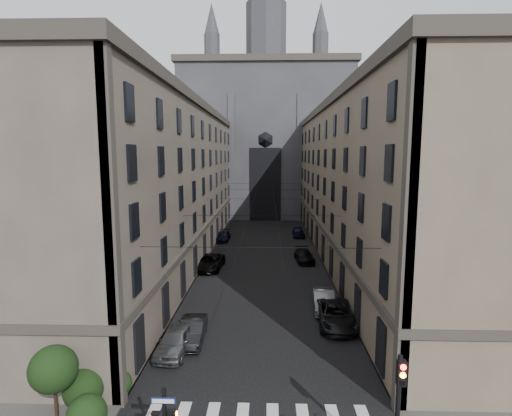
# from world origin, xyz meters

# --- Properties ---
(sidewalk_left) EXTENTS (7.00, 80.00, 0.15)m
(sidewalk_left) POSITION_xyz_m (-10.50, 36.00, 0.07)
(sidewalk_left) COLOR #383533
(sidewalk_left) RESTS_ON ground
(sidewalk_right) EXTENTS (7.00, 80.00, 0.15)m
(sidewalk_right) POSITION_xyz_m (10.50, 36.00, 0.07)
(sidewalk_right) COLOR #383533
(sidewalk_right) RESTS_ON ground
(building_left) EXTENTS (13.60, 60.60, 18.85)m
(building_left) POSITION_xyz_m (-13.44, 36.00, 9.34)
(building_left) COLOR #4B423A
(building_left) RESTS_ON ground
(building_right) EXTENTS (13.60, 60.60, 18.85)m
(building_right) POSITION_xyz_m (13.44, 36.00, 9.34)
(building_right) COLOR brown
(building_right) RESTS_ON ground
(gothic_tower) EXTENTS (35.00, 23.00, 58.00)m
(gothic_tower) POSITION_xyz_m (0.00, 74.96, 17.80)
(gothic_tower) COLOR #2D2D33
(gothic_tower) RESTS_ON ground
(traffic_light_right) EXTENTS (0.34, 0.50, 5.20)m
(traffic_light_right) POSITION_xyz_m (5.60, 1.92, 3.29)
(traffic_light_right) COLOR black
(traffic_light_right) RESTS_ON ground
(shrub_cluster) EXTENTS (3.90, 4.40, 3.90)m
(shrub_cluster) POSITION_xyz_m (-8.72, 5.01, 1.80)
(shrub_cluster) COLOR black
(shrub_cluster) RESTS_ON sidewalk_left
(tram_wires) EXTENTS (14.00, 60.00, 0.43)m
(tram_wires) POSITION_xyz_m (0.00, 35.63, 7.25)
(tram_wires) COLOR black
(tram_wires) RESTS_ON ground
(car_left_near) EXTENTS (2.37, 4.94, 1.63)m
(car_left_near) POSITION_xyz_m (-5.50, 11.91, 0.81)
(car_left_near) COLOR slate
(car_left_near) RESTS_ON ground
(car_left_midnear) EXTENTS (1.75, 4.68, 1.53)m
(car_left_midnear) POSITION_xyz_m (-4.72, 13.40, 0.76)
(car_left_midnear) COLOR black
(car_left_midnear) RESTS_ON ground
(car_left_midfar) EXTENTS (3.08, 5.97, 1.61)m
(car_left_midfar) POSITION_xyz_m (-6.01, 30.74, 0.81)
(car_left_midfar) COLOR black
(car_left_midfar) RESTS_ON ground
(car_left_far) EXTENTS (2.15, 4.85, 1.38)m
(car_left_far) POSITION_xyz_m (-6.20, 45.56, 0.69)
(car_left_far) COLOR black
(car_left_far) RESTS_ON ground
(car_right_near) EXTENTS (1.93, 4.99, 1.62)m
(car_right_near) POSITION_xyz_m (5.16, 19.38, 0.81)
(car_right_near) COLOR slate
(car_right_near) RESTS_ON ground
(car_right_midnear) EXTENTS (2.89, 5.97, 1.64)m
(car_right_midnear) POSITION_xyz_m (5.66, 16.36, 0.82)
(car_right_midnear) COLOR black
(car_right_midnear) RESTS_ON ground
(car_right_midfar) EXTENTS (2.39, 5.05, 1.42)m
(car_right_midfar) POSITION_xyz_m (4.88, 34.27, 0.71)
(car_right_midfar) COLOR black
(car_right_midfar) RESTS_ON ground
(car_right_far) EXTENTS (1.84, 4.49, 1.52)m
(car_right_far) POSITION_xyz_m (5.30, 48.86, 0.76)
(car_right_far) COLOR black
(car_right_far) RESTS_ON ground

